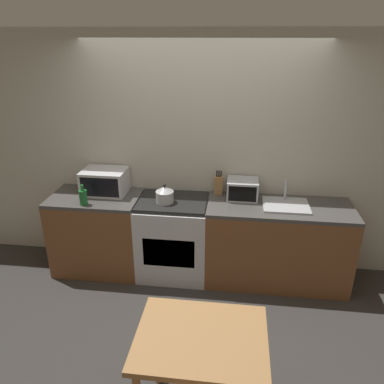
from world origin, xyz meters
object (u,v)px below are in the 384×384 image
bottle (83,197)px  dining_table (201,350)px  stove_range (173,237)px  kettle (165,194)px  toaster_oven (242,189)px  microwave (105,182)px

bottle → dining_table: bottle is taller
dining_table → stove_range: bearing=105.5°
stove_range → bottle: (-0.90, -0.22, 0.54)m
kettle → toaster_oven: 0.83m
microwave → stove_range: bearing=-8.1°
toaster_oven → dining_table: size_ratio=0.39×
stove_range → dining_table: size_ratio=1.07×
kettle → bottle: 0.84m
stove_range → kettle: bearing=-143.0°
bottle → dining_table: 2.10m
toaster_oven → dining_table: toaster_oven is taller
microwave → bottle: bearing=-110.3°
kettle → bottle: size_ratio=0.95×
kettle → toaster_oven: bearing=14.3°
stove_range → dining_table: 1.84m
bottle → toaster_oven: (1.63, 0.37, 0.02)m
dining_table → bottle: bearing=131.9°
bottle → stove_range: bearing=13.6°
toaster_oven → stove_range: bearing=-168.4°
stove_range → dining_table: (0.49, -1.76, 0.21)m
bottle → toaster_oven: 1.67m
dining_table → toaster_oven: bearing=82.7°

